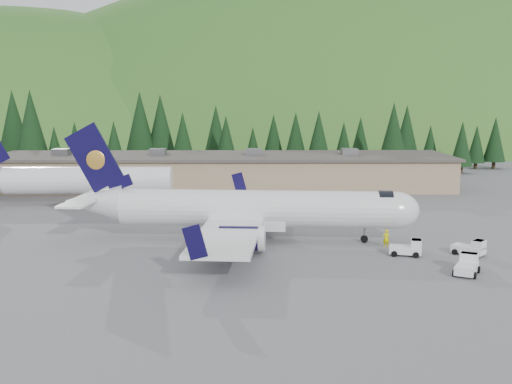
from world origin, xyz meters
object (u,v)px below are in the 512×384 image
object	(u,v)px
airliner	(246,210)
baggage_tug_b	(471,248)
second_airliner	(66,180)
terminal_building	(222,171)
ramp_worker	(386,238)
baggage_tug_c	(467,265)
baggage_tug_a	(409,248)

from	to	relation	value
airliner	baggage_tug_b	distance (m)	21.32
second_airliner	terminal_building	xyz separation A→B (m)	(19.91, 16.00, -0.70)
second_airliner	baggage_tug_b	xyz separation A→B (m)	(44.16, -28.08, -2.66)
airliner	ramp_worker	bearing A→B (deg)	-8.04
airliner	second_airliner	bearing A→B (deg)	142.34
baggage_tug_c	ramp_worker	xyz separation A→B (m)	(-4.61, 9.19, 0.17)
second_airliner	baggage_tug_a	xyz separation A→B (m)	(38.49, -28.11, -2.65)
second_airliner	terminal_building	world-z (taller)	second_airliner
baggage_tug_b	terminal_building	distance (m)	50.34
second_airliner	baggage_tug_b	bearing A→B (deg)	-32.45
airliner	terminal_building	world-z (taller)	airliner
baggage_tug_c	terminal_building	bearing A→B (deg)	51.49
airliner	baggage_tug_b	xyz separation A→B (m)	(20.26, -6.16, -2.44)
second_airliner	baggage_tug_c	world-z (taller)	second_airliner
airliner	baggage_tug_a	xyz separation A→B (m)	(14.59, -6.19, -2.44)
ramp_worker	terminal_building	bearing A→B (deg)	-69.04
second_airliner	baggage_tug_c	size ratio (longest dim) A/B	8.35
baggage_tug_b	second_airliner	bearing A→B (deg)	-170.32
terminal_building	ramp_worker	size ratio (longest dim) A/B	40.68
second_airliner	airliner	bearing A→B (deg)	-42.52
baggage_tug_b	baggage_tug_c	xyz separation A→B (m)	(-2.41, -6.06, 0.04)
baggage_tug_a	ramp_worker	world-z (taller)	ramp_worker
baggage_tug_a	second_airliner	bearing A→B (deg)	158.54
baggage_tug_a	terminal_building	distance (m)	47.90
second_airliner	baggage_tug_b	distance (m)	52.40
airliner	second_airliner	size ratio (longest dim) A/B	1.28
airliner	baggage_tug_c	distance (m)	21.77
second_airliner	ramp_worker	xyz separation A→B (m)	(37.14, -24.94, -2.45)
airliner	baggage_tug_a	world-z (taller)	airliner
baggage_tug_b	terminal_building	bearing A→B (deg)	160.95
airliner	baggage_tug_c	bearing A→B (deg)	-29.55
second_airliner	baggage_tug_b	world-z (taller)	second_airliner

